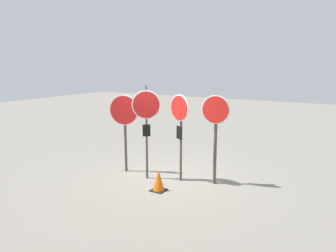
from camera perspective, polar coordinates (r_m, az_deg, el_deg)
ground_plane at (r=9.03m, az=-0.50°, el=-8.97°), size 40.00×40.00×0.00m
stop_sign_0 at (r=9.21m, az=-7.62°, el=1.62°), size 0.82×0.30×2.22m
stop_sign_1 at (r=8.53m, az=-3.80°, el=2.23°), size 0.64×0.43×2.50m
stop_sign_2 at (r=8.37m, az=2.06°, el=1.33°), size 0.65×0.28×2.30m
stop_sign_3 at (r=8.24m, az=8.26°, el=0.68°), size 0.72×0.17×2.30m
traffic_cone_0 at (r=8.08m, az=-1.65°, el=-9.48°), size 0.34×0.34×0.52m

